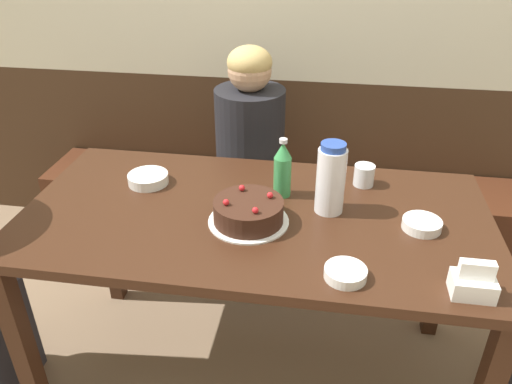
# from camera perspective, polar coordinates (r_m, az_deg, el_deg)

# --- Properties ---
(ground_plane) EXTENTS (12.00, 12.00, 0.00)m
(ground_plane) POSITION_cam_1_polar(r_m,az_deg,el_deg) (2.16, -0.09, -19.71)
(ground_plane) COLOR #846B51
(back_wall) EXTENTS (4.80, 0.04, 2.50)m
(back_wall) POSITION_cam_1_polar(r_m,az_deg,el_deg) (2.47, 4.01, 20.63)
(back_wall) COLOR #3D2819
(back_wall) RESTS_ON ground_plane
(bench_seat) EXTENTS (2.44, 0.38, 0.44)m
(bench_seat) POSITION_cam_1_polar(r_m,az_deg,el_deg) (2.64, 2.77, -2.78)
(bench_seat) COLOR #472314
(bench_seat) RESTS_ON ground_plane
(dining_table) EXTENTS (1.55, 0.79, 0.76)m
(dining_table) POSITION_cam_1_polar(r_m,az_deg,el_deg) (1.71, -0.11, -4.98)
(dining_table) COLOR #381E11
(dining_table) RESTS_ON ground_plane
(birthday_cake) EXTENTS (0.26, 0.26, 0.10)m
(birthday_cake) POSITION_cam_1_polar(r_m,az_deg,el_deg) (1.59, -0.87, -2.29)
(birthday_cake) COLOR white
(birthday_cake) RESTS_ON dining_table
(water_pitcher) EXTENTS (0.09, 0.09, 0.24)m
(water_pitcher) POSITION_cam_1_polar(r_m,az_deg,el_deg) (1.63, 8.54, 1.51)
(water_pitcher) COLOR white
(water_pitcher) RESTS_ON dining_table
(soju_bottle) EXTENTS (0.06, 0.06, 0.21)m
(soju_bottle) POSITION_cam_1_polar(r_m,az_deg,el_deg) (1.71, 3.05, 2.65)
(soju_bottle) COLOR #388E4C
(soju_bottle) RESTS_ON dining_table
(napkin_holder) EXTENTS (0.11, 0.08, 0.11)m
(napkin_holder) POSITION_cam_1_polar(r_m,az_deg,el_deg) (1.42, 23.59, -9.49)
(napkin_holder) COLOR white
(napkin_holder) RESTS_ON dining_table
(bowl_soup_white) EXTENTS (0.15, 0.15, 0.04)m
(bowl_soup_white) POSITION_cam_1_polar(r_m,az_deg,el_deg) (1.86, -12.22, 1.50)
(bowl_soup_white) COLOR white
(bowl_soup_white) RESTS_ON dining_table
(bowl_rice_small) EXTENTS (0.12, 0.12, 0.03)m
(bowl_rice_small) POSITION_cam_1_polar(r_m,az_deg,el_deg) (1.40, 10.19, -9.11)
(bowl_rice_small) COLOR white
(bowl_rice_small) RESTS_ON dining_table
(bowl_side_dish) EXTENTS (0.12, 0.12, 0.03)m
(bowl_side_dish) POSITION_cam_1_polar(r_m,az_deg,el_deg) (1.65, 18.42, -3.53)
(bowl_side_dish) COLOR white
(bowl_side_dish) RESTS_ON dining_table
(glass_water_tall) EXTENTS (0.07, 0.07, 0.08)m
(glass_water_tall) POSITION_cam_1_polar(r_m,az_deg,el_deg) (1.85, 12.25, 1.90)
(glass_water_tall) COLOR silver
(glass_water_tall) RESTS_ON dining_table
(person_grey_tee) EXTENTS (0.31, 0.34, 1.15)m
(person_grey_tee) POSITION_cam_1_polar(r_m,az_deg,el_deg) (2.34, -0.65, 1.72)
(person_grey_tee) COLOR #33333D
(person_grey_tee) RESTS_ON ground_plane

